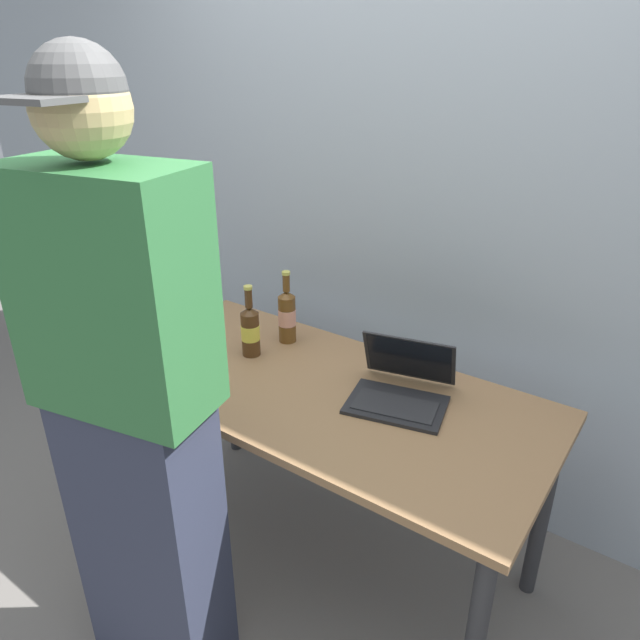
% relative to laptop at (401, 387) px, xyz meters
% --- Properties ---
extents(ground_plane, '(8.00, 8.00, 0.00)m').
position_rel_laptop_xyz_m(ground_plane, '(-0.26, -0.10, -0.80)').
color(ground_plane, slate).
rests_on(ground_plane, ground).
extents(desk, '(1.55, 0.73, 0.75)m').
position_rel_laptop_xyz_m(desk, '(-0.26, -0.10, -0.13)').
color(desk, olive).
rests_on(desk, ground).
extents(laptop, '(0.36, 0.36, 0.19)m').
position_rel_laptop_xyz_m(laptop, '(0.00, 0.00, 0.00)').
color(laptop, black).
rests_on(laptop, desk).
extents(beer_bottle_brown, '(0.07, 0.07, 0.28)m').
position_rel_laptop_xyz_m(beer_bottle_brown, '(-0.55, 0.11, 0.07)').
color(beer_bottle_brown, brown).
rests_on(beer_bottle_brown, desk).
extents(beer_bottle_green, '(0.07, 0.07, 0.27)m').
position_rel_laptop_xyz_m(beer_bottle_green, '(-0.59, -0.05, 0.06)').
color(beer_bottle_green, '#472B14').
rests_on(beer_bottle_green, desk).
extents(person_figure, '(0.49, 0.35, 1.80)m').
position_rel_laptop_xyz_m(person_figure, '(-0.41, -0.71, 0.11)').
color(person_figure, '#2D3347').
rests_on(person_figure, ground).
extents(back_wall, '(6.00, 0.10, 2.60)m').
position_rel_laptop_xyz_m(back_wall, '(-0.26, 0.58, 0.50)').
color(back_wall, '#99A3AD').
rests_on(back_wall, ground).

